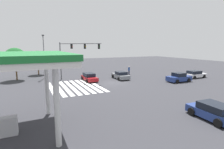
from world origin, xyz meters
name	(u,v)px	position (x,y,z in m)	size (l,w,h in m)	color
ground_plane	(112,83)	(0.00, 0.00, 0.00)	(116.17, 116.17, 0.00)	#333338
crosswalk_markings	(75,87)	(0.00, -6.28, 0.00)	(9.95, 7.25, 0.01)	silver
traffic_signal_mast	(74,52)	(-5.07, -5.07, 5.08)	(5.85, 5.85, 6.77)	#47474C
car_0	(179,78)	(4.01, 10.94, 0.71)	(2.26, 4.31, 1.57)	navy
car_1	(89,77)	(-3.54, -2.80, 0.66)	(4.49, 2.08, 1.38)	maroon
car_2	(195,74)	(2.51, 16.78, 0.66)	(2.22, 4.38, 1.39)	silver
car_3	(121,75)	(-2.62, 3.06, 0.66)	(4.42, 2.34, 1.42)	gray
car_4	(213,111)	(16.89, 1.33, 0.69)	(4.23, 2.39, 1.42)	navy
gas_station_canopy	(2,62)	(12.43, -13.95, 5.10)	(8.44, 8.44, 5.68)	silver
pedestrian	(129,70)	(-6.49, 7.23, 1.00)	(0.41, 0.40, 1.78)	#232842
street_light_pole_a	(44,52)	(-10.04, -9.58, 4.90)	(0.80, 0.36, 8.20)	slate
tree_corner_a	(38,58)	(-14.73, -10.55, 3.50)	(3.23, 3.23, 5.13)	brown
tree_corner_b	(15,59)	(-9.90, -14.46, 3.90)	(3.83, 3.83, 5.82)	brown
fire_hydrant	(56,77)	(-7.96, -7.83, 0.43)	(0.22, 0.22, 0.86)	red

